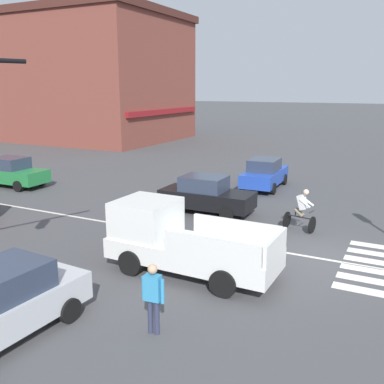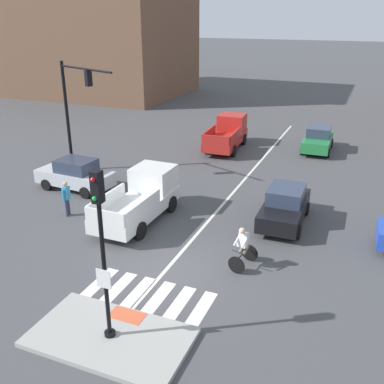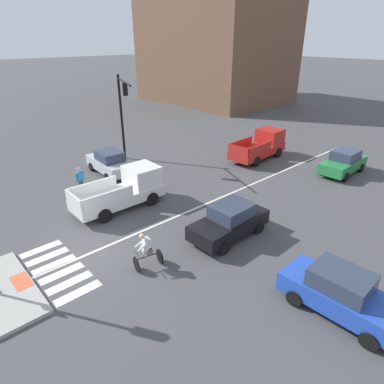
# 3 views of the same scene
# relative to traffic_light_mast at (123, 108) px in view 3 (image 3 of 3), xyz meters

# --- Properties ---
(ground_plane) EXTENTS (300.00, 300.00, 0.00)m
(ground_plane) POSITION_rel_traffic_light_mast_xyz_m (9.24, -7.58, -4.11)
(ground_plane) COLOR #474749
(tactile_pad_front) EXTENTS (1.10, 0.60, 0.01)m
(tactile_pad_front) POSITION_rel_traffic_light_mast_xyz_m (9.24, -10.55, -3.96)
(tactile_pad_front) COLOR #DB5B38
(tactile_pad_front) RESTS_ON traffic_island
(crosswalk_stripe_a) EXTENTS (0.44, 1.80, 0.01)m
(crosswalk_stripe_a) POSITION_rel_traffic_light_mast_xyz_m (7.33, -9.15, -4.11)
(crosswalk_stripe_a) COLOR silver
(crosswalk_stripe_a) RESTS_ON ground
(crosswalk_stripe_b) EXTENTS (0.44, 1.80, 0.01)m
(crosswalk_stripe_b) POSITION_rel_traffic_light_mast_xyz_m (8.09, -9.15, -4.11)
(crosswalk_stripe_b) COLOR silver
(crosswalk_stripe_b) RESTS_ON ground
(crosswalk_stripe_c) EXTENTS (0.44, 1.80, 0.01)m
(crosswalk_stripe_c) POSITION_rel_traffic_light_mast_xyz_m (8.86, -9.15, -4.11)
(crosswalk_stripe_c) COLOR silver
(crosswalk_stripe_c) RESTS_ON ground
(crosswalk_stripe_d) EXTENTS (0.44, 1.80, 0.01)m
(crosswalk_stripe_d) POSITION_rel_traffic_light_mast_xyz_m (9.62, -9.15, -4.11)
(crosswalk_stripe_d) COLOR silver
(crosswalk_stripe_d) RESTS_ON ground
(crosswalk_stripe_e) EXTENTS (0.44, 1.80, 0.01)m
(crosswalk_stripe_e) POSITION_rel_traffic_light_mast_xyz_m (10.38, -9.15, -4.11)
(crosswalk_stripe_e) COLOR silver
(crosswalk_stripe_e) RESTS_ON ground
(crosswalk_stripe_f) EXTENTS (0.44, 1.80, 0.01)m
(crosswalk_stripe_f) POSITION_rel_traffic_light_mast_xyz_m (11.15, -9.15, -4.11)
(crosswalk_stripe_f) COLOR silver
(crosswalk_stripe_f) RESTS_ON ground
(lane_centre_line) EXTENTS (0.14, 28.00, 0.01)m
(lane_centre_line) POSITION_rel_traffic_light_mast_xyz_m (9.12, 2.42, -4.11)
(lane_centre_line) COLOR silver
(lane_centre_line) RESTS_ON ground
(traffic_light_mast) EXTENTS (4.28, 1.76, 6.28)m
(traffic_light_mast) POSITION_rel_traffic_light_mast_xyz_m (0.00, 0.00, 0.00)
(traffic_light_mast) COLOR black
(traffic_light_mast) RESTS_ON ground
(building_corner_right) EXTENTS (20.03, 14.61, 15.44)m
(building_corner_right) POSITION_rel_traffic_light_mast_xyz_m (-14.80, 24.38, 3.63)
(building_corner_right) COLOR brown
(building_corner_right) RESTS_ON ground
(car_green_eastbound_distant) EXTENTS (1.93, 4.14, 1.64)m
(car_green_eastbound_distant) POSITION_rel_traffic_light_mast_xyz_m (12.09, 9.96, -3.30)
(car_green_eastbound_distant) COLOR #237A3D
(car_green_eastbound_distant) RESTS_ON ground
(car_silver_cross_left) EXTENTS (4.19, 2.02, 1.64)m
(car_silver_cross_left) POSITION_rel_traffic_light_mast_xyz_m (1.25, -2.13, -3.30)
(car_silver_cross_left) COLOR silver
(car_silver_cross_left) RESTS_ON ground
(car_black_eastbound_mid) EXTENTS (1.91, 4.13, 1.64)m
(car_black_eastbound_mid) POSITION_rel_traffic_light_mast_xyz_m (12.27, -1.99, -3.30)
(car_black_eastbound_mid) COLOR black
(car_black_eastbound_mid) RESTS_ON ground
(car_blue_cross_right) EXTENTS (4.16, 1.96, 1.64)m
(car_blue_cross_right) POSITION_rel_traffic_light_mast_xyz_m (18.11, -2.80, -3.30)
(car_blue_cross_right) COLOR #2347B7
(car_blue_cross_right) RESTS_ON ground
(pickup_truck_white_westbound_near) EXTENTS (2.11, 5.12, 2.08)m
(pickup_truck_white_westbound_near) POSITION_rel_traffic_light_mast_xyz_m (6.20, -3.90, -3.13)
(pickup_truck_white_westbound_near) COLOR white
(pickup_truck_white_westbound_near) RESTS_ON ground
(pickup_truck_red_westbound_distant) EXTENTS (2.27, 5.20, 2.08)m
(pickup_truck_red_westbound_distant) POSITION_rel_traffic_light_mast_xyz_m (6.20, 8.38, -3.13)
(pickup_truck_red_westbound_distant) COLOR red
(pickup_truck_red_westbound_distant) RESTS_ON ground
(cyclist) EXTENTS (0.86, 1.20, 1.68)m
(cyclist) POSITION_rel_traffic_light_mast_xyz_m (11.63, -6.33, -3.24)
(cyclist) COLOR black
(cyclist) RESTS_ON ground
(pedestrian_at_curb_left) EXTENTS (0.25, 0.55, 1.67)m
(pedestrian_at_curb_left) POSITION_rel_traffic_light_mast_xyz_m (2.92, -5.06, -3.13)
(pedestrian_at_curb_left) COLOR #2D334C
(pedestrian_at_curb_left) RESTS_ON ground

